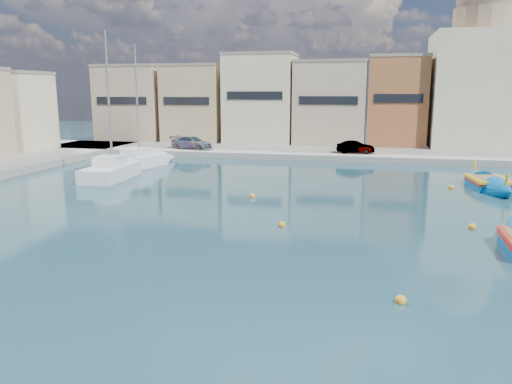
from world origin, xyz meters
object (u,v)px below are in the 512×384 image
(church_block, at_px, (480,73))
(yacht_midnorth, at_px, (120,169))
(luzzu_green, at_px, (488,184))
(yacht_north, at_px, (150,160))

(church_block, xyz_separation_m, yacht_midnorth, (-30.28, -23.23, -7.94))
(church_block, relative_size, luzzu_green, 2.21)
(yacht_north, bearing_deg, luzzu_green, -10.59)
(yacht_north, height_order, yacht_midnorth, yacht_midnorth)
(church_block, height_order, yacht_north, church_block)
(luzzu_green, xyz_separation_m, yacht_midnorth, (-27.16, -0.64, 0.18))
(church_block, relative_size, yacht_north, 1.69)
(yacht_north, xyz_separation_m, yacht_midnorth, (0.11, -5.74, 0.02))
(luzzu_green, bearing_deg, yacht_north, 169.41)
(luzzu_green, bearing_deg, yacht_midnorth, -178.65)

